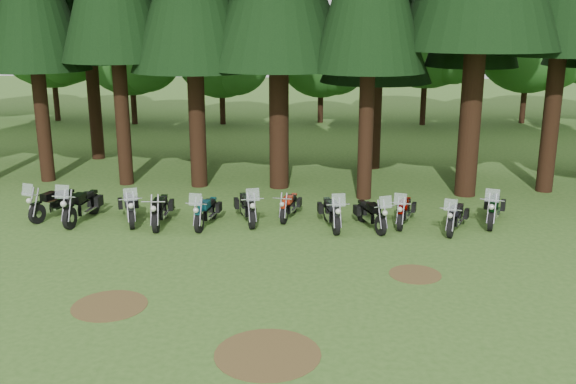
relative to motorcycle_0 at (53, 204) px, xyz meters
name	(u,v)px	position (x,y,z in m)	size (l,w,h in m)	color
ground	(246,277)	(7.31, -4.79, -0.48)	(120.00, 120.00, 0.00)	#32581E
decid_1	(53,31)	(-8.67, 20.98, 5.35)	(7.91, 7.69, 9.88)	black
decid_2	(134,46)	(-3.12, 19.99, 4.47)	(6.72, 6.53, 8.40)	black
decid_3	(225,53)	(2.60, 20.34, 4.03)	(6.12, 5.95, 7.65)	black
decid_4	(325,55)	(8.89, 21.54, 3.89)	(5.93, 5.76, 7.41)	black
decid_5	(434,25)	(15.61, 20.93, 5.75)	(8.45, 8.21, 10.56)	black
decid_6	(535,42)	(22.17, 22.22, 4.72)	(7.06, 6.86, 8.82)	black
dirt_patch_0	(110,305)	(4.31, -6.79, -0.48)	(1.80, 1.80, 0.01)	#4C3D1E
dirt_patch_1	(415,274)	(11.81, -4.29, -0.48)	(1.40, 1.40, 0.01)	#4C3D1E
dirt_patch_2	(268,354)	(8.31, -8.79, -0.48)	(2.20, 2.20, 0.01)	#4C3D1E
motorcycle_0	(53,204)	(0.00, 0.00, 0.00)	(1.02, 2.25, 1.44)	black
motorcycle_1	(81,206)	(1.14, -0.39, 0.04)	(0.56, 2.49, 1.56)	black
motorcycle_2	(129,208)	(2.78, -0.35, 0.00)	(1.11, 2.24, 1.45)	black
motorcycle_3	(160,211)	(3.88, -0.57, 0.00)	(0.40, 2.30, 0.94)	black
motorcycle_4	(206,212)	(5.41, -0.54, -0.02)	(0.53, 2.19, 1.37)	black
motorcycle_5	(247,208)	(6.72, -0.04, 0.00)	(0.96, 2.26, 1.44)	black
motorcycle_6	(289,207)	(8.08, 0.50, -0.08)	(0.47, 1.95, 0.80)	black
motorcycle_7	(332,213)	(9.54, -0.42, 0.00)	(0.73, 2.28, 1.43)	black
motorcycle_8	(371,215)	(10.83, -0.44, -0.03)	(1.03, 2.10, 1.36)	black
motorcycle_9	(404,212)	(11.93, 0.07, -0.04)	(0.77, 2.09, 1.32)	black
motorcycle_10	(455,218)	(13.51, -0.52, -0.04)	(0.99, 2.05, 1.32)	black
motorcycle_11	(493,210)	(14.90, 0.35, 0.01)	(0.98, 2.30, 1.47)	black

